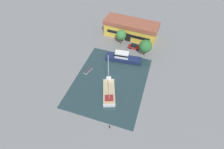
# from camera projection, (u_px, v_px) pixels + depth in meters

# --- Properties ---
(ground_plane) EXTENTS (440.00, 440.00, 0.00)m
(ground_plane) POSITION_uv_depth(u_px,v_px,m) (110.00, 81.00, 55.30)
(ground_plane) COLOR slate
(water_canal) EXTENTS (21.93, 27.88, 0.01)m
(water_canal) POSITION_uv_depth(u_px,v_px,m) (110.00, 81.00, 55.30)
(water_canal) COLOR #23383D
(water_canal) RESTS_ON ground
(warehouse_building) EXTENTS (21.48, 8.95, 6.62)m
(warehouse_building) POSITION_uv_depth(u_px,v_px,m) (131.00, 29.00, 69.19)
(warehouse_building) COLOR gold
(warehouse_building) RESTS_ON ground
(quay_tree_near_building) EXTENTS (3.81, 3.81, 5.89)m
(quay_tree_near_building) POSITION_uv_depth(u_px,v_px,m) (121.00, 35.00, 65.39)
(quay_tree_near_building) COLOR brown
(quay_tree_near_building) RESTS_ON ground
(quay_tree_by_water) EXTENTS (4.54, 4.54, 6.40)m
(quay_tree_by_water) POSITION_uv_depth(u_px,v_px,m) (146.00, 46.00, 60.66)
(quay_tree_by_water) COLOR brown
(quay_tree_by_water) RESTS_ON ground
(parked_car) EXTENTS (4.25, 1.99, 1.65)m
(parked_car) POSITION_uv_depth(u_px,v_px,m) (134.00, 46.00, 65.77)
(parked_car) COLOR maroon
(parked_car) RESTS_ON ground
(sailboat_moored) EXTENTS (6.36, 10.66, 14.61)m
(sailboat_moored) POSITION_uv_depth(u_px,v_px,m) (109.00, 92.00, 51.57)
(sailboat_moored) COLOR silver
(sailboat_moored) RESTS_ON water_canal
(motor_cruiser) EXTENTS (12.77, 4.20, 3.52)m
(motor_cruiser) POSITION_uv_depth(u_px,v_px,m) (123.00, 58.00, 60.96)
(motor_cruiser) COLOR #19234C
(motor_cruiser) RESTS_ON water_canal
(small_dinghy) EXTENTS (2.36, 3.80, 0.52)m
(small_dinghy) POSITION_uv_depth(u_px,v_px,m) (88.00, 70.00, 58.14)
(small_dinghy) COLOR silver
(small_dinghy) RESTS_ON water_canal
(mooring_bollard) EXTENTS (0.35, 0.35, 0.76)m
(mooring_bollard) POSITION_uv_depth(u_px,v_px,m) (110.00, 127.00, 44.51)
(mooring_bollard) COLOR black
(mooring_bollard) RESTS_ON ground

